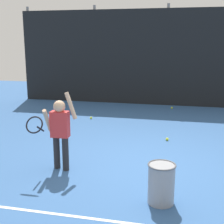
{
  "coord_description": "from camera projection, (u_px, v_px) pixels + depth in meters",
  "views": [
    {
      "loc": [
        0.59,
        -5.29,
        2.18
      ],
      "look_at": [
        -0.69,
        0.33,
        0.85
      ],
      "focal_mm": 50.36,
      "sensor_mm": 36.0,
      "label": 1
    }
  ],
  "objects": [
    {
      "name": "fence_post_1",
      "position": [
        95.0,
        55.0,
        10.98
      ],
      "size": [
        0.09,
        0.09,
        3.32
      ],
      "primitive_type": "cylinder",
      "color": "slate",
      "rests_on": "ground"
    },
    {
      "name": "fence_post_2",
      "position": [
        167.0,
        56.0,
        10.44
      ],
      "size": [
        0.09,
        0.09,
        3.32
      ],
      "primitive_type": "cylinder",
      "color": "slate",
      "rests_on": "ground"
    },
    {
      "name": "ball_hopper",
      "position": [
        161.0,
        183.0,
        4.24
      ],
      "size": [
        0.38,
        0.38,
        0.56
      ],
      "color": "gray",
      "rests_on": "ground"
    },
    {
      "name": "court_line_baseline",
      "position": [
        126.0,
        223.0,
        3.82
      ],
      "size": [
        9.0,
        0.05,
        0.0
      ],
      "primitive_type": "cube",
      "color": "white",
      "rests_on": "ground"
    },
    {
      "name": "fence_post_0",
      "position": [
        30.0,
        54.0,
        11.52
      ],
      "size": [
        0.09,
        0.09,
        3.32
      ],
      "primitive_type": "cylinder",
      "color": "slate",
      "rests_on": "ground"
    },
    {
      "name": "tennis_player",
      "position": [
        59.0,
        129.0,
        5.25
      ],
      "size": [
        0.7,
        0.59,
        1.35
      ],
      "rotation": [
        0.0,
        0.0,
        0.03
      ],
      "color": "#232326",
      "rests_on": "ground"
    },
    {
      "name": "tennis_ball_1",
      "position": [
        91.0,
        118.0,
        8.83
      ],
      "size": [
        0.07,
        0.07,
        0.07
      ],
      "primitive_type": "sphere",
      "color": "#CCE033",
      "rests_on": "ground"
    },
    {
      "name": "ground_plane",
      "position": [
        146.0,
        164.0,
        5.64
      ],
      "size": [
        20.0,
        20.0,
        0.0
      ],
      "primitive_type": "plane",
      "color": "#335B93"
    },
    {
      "name": "tennis_ball_2",
      "position": [
        167.0,
        139.0,
        6.94
      ],
      "size": [
        0.07,
        0.07,
        0.07
      ],
      "primitive_type": "sphere",
      "color": "#CCE033",
      "rests_on": "ground"
    },
    {
      "name": "tennis_ball_4",
      "position": [
        60.0,
        109.0,
        9.93
      ],
      "size": [
        0.07,
        0.07,
        0.07
      ],
      "primitive_type": "sphere",
      "color": "#CCE033",
      "rests_on": "ground"
    },
    {
      "name": "back_fence_windscreen",
      "position": [
        166.0,
        58.0,
        10.4
      ],
      "size": [
        10.21,
        0.08,
        3.17
      ],
      "primitive_type": "cube",
      "color": "black",
      "rests_on": "ground"
    },
    {
      "name": "tennis_ball_3",
      "position": [
        172.0,
        108.0,
        10.12
      ],
      "size": [
        0.07,
        0.07,
        0.07
      ],
      "primitive_type": "sphere",
      "color": "#CCE033",
      "rests_on": "ground"
    }
  ]
}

